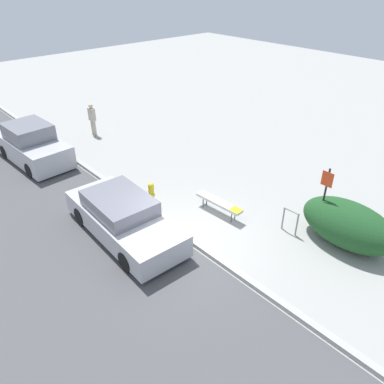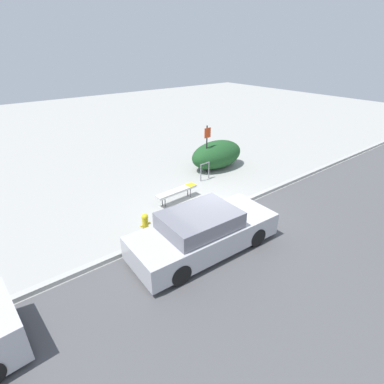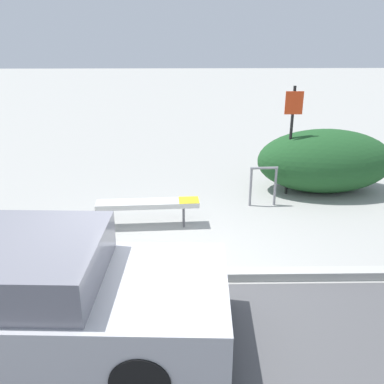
{
  "view_description": "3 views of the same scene",
  "coord_description": "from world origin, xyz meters",
  "px_view_note": "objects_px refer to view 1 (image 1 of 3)",
  "views": [
    {
      "loc": [
        6.85,
        -6.05,
        7.3
      ],
      "look_at": [
        -0.8,
        0.85,
        1.05
      ],
      "focal_mm": 35.0,
      "sensor_mm": 36.0,
      "label": 1
    },
    {
      "loc": [
        -6.48,
        -6.92,
        5.64
      ],
      "look_at": [
        -0.79,
        0.31,
        1.08
      ],
      "focal_mm": 28.0,
      "sensor_mm": 36.0,
      "label": 2
    },
    {
      "loc": [
        0.24,
        -5.31,
        3.49
      ],
      "look_at": [
        0.35,
        0.94,
        0.99
      ],
      "focal_mm": 40.0,
      "sensor_mm": 36.0,
      "label": 3
    }
  ],
  "objects_px": {
    "bench": "(219,203)",
    "sign_post": "(324,196)",
    "bike_rack": "(290,219)",
    "parked_car_far": "(33,146)",
    "fire_hydrant": "(151,192)",
    "pedestrian": "(92,119)",
    "parked_car_near": "(123,218)"
  },
  "relations": [
    {
      "from": "bike_rack",
      "to": "parked_car_near",
      "type": "height_order",
      "value": "parked_car_near"
    },
    {
      "from": "bike_rack",
      "to": "sign_post",
      "type": "distance_m",
      "value": 1.25
    },
    {
      "from": "pedestrian",
      "to": "parked_car_far",
      "type": "height_order",
      "value": "parked_car_far"
    },
    {
      "from": "sign_post",
      "to": "bench",
      "type": "bearing_deg",
      "value": -151.75
    },
    {
      "from": "pedestrian",
      "to": "parked_car_far",
      "type": "bearing_deg",
      "value": 99.48
    },
    {
      "from": "fire_hydrant",
      "to": "pedestrian",
      "type": "distance_m",
      "value": 7.15
    },
    {
      "from": "bike_rack",
      "to": "parked_car_near",
      "type": "bearing_deg",
      "value": -130.99
    },
    {
      "from": "bike_rack",
      "to": "bench",
      "type": "bearing_deg",
      "value": -157.74
    },
    {
      "from": "sign_post",
      "to": "pedestrian",
      "type": "xyz_separation_m",
      "value": [
        -11.96,
        -1.17,
        -0.53
      ]
    },
    {
      "from": "sign_post",
      "to": "parked_car_near",
      "type": "bearing_deg",
      "value": -131.62
    },
    {
      "from": "sign_post",
      "to": "parked_car_far",
      "type": "height_order",
      "value": "sign_post"
    },
    {
      "from": "bench",
      "to": "parked_car_far",
      "type": "height_order",
      "value": "parked_car_far"
    },
    {
      "from": "bench",
      "to": "sign_post",
      "type": "xyz_separation_m",
      "value": [
        2.85,
        1.53,
        0.95
      ]
    },
    {
      "from": "bench",
      "to": "parked_car_far",
      "type": "xyz_separation_m",
      "value": [
        -8.2,
        -3.02,
        0.29
      ]
    },
    {
      "from": "bench",
      "to": "sign_post",
      "type": "distance_m",
      "value": 3.38
    },
    {
      "from": "bike_rack",
      "to": "pedestrian",
      "type": "distance_m",
      "value": 11.35
    },
    {
      "from": "parked_car_far",
      "to": "parked_car_near",
      "type": "bearing_deg",
      "value": -3.12
    },
    {
      "from": "parked_car_near",
      "to": "parked_car_far",
      "type": "distance_m",
      "value": 7.0
    },
    {
      "from": "bike_rack",
      "to": "pedestrian",
      "type": "height_order",
      "value": "pedestrian"
    },
    {
      "from": "bike_rack",
      "to": "fire_hydrant",
      "type": "xyz_separation_m",
      "value": [
        -4.38,
        -2.16,
        -0.09
      ]
    },
    {
      "from": "fire_hydrant",
      "to": "pedestrian",
      "type": "height_order",
      "value": "pedestrian"
    },
    {
      "from": "bike_rack",
      "to": "pedestrian",
      "type": "bearing_deg",
      "value": -177.23
    },
    {
      "from": "sign_post",
      "to": "fire_hydrant",
      "type": "xyz_separation_m",
      "value": [
        -5.01,
        -2.78,
        -0.98
      ]
    },
    {
      "from": "bench",
      "to": "bike_rack",
      "type": "distance_m",
      "value": 2.4
    },
    {
      "from": "bike_rack",
      "to": "pedestrian",
      "type": "relative_size",
      "value": 0.52
    },
    {
      "from": "pedestrian",
      "to": "parked_car_near",
      "type": "distance_m",
      "value": 8.61
    },
    {
      "from": "bike_rack",
      "to": "fire_hydrant",
      "type": "height_order",
      "value": "bike_rack"
    },
    {
      "from": "parked_car_near",
      "to": "parked_car_far",
      "type": "bearing_deg",
      "value": -177.82
    },
    {
      "from": "parked_car_near",
      "to": "parked_car_far",
      "type": "xyz_separation_m",
      "value": [
        -7.0,
        0.01,
        0.1
      ]
    },
    {
      "from": "bike_rack",
      "to": "parked_car_far",
      "type": "relative_size",
      "value": 0.2
    },
    {
      "from": "fire_hydrant",
      "to": "bike_rack",
      "type": "bearing_deg",
      "value": 26.22
    },
    {
      "from": "pedestrian",
      "to": "bike_rack",
      "type": "bearing_deg",
      "value": 177.18
    }
  ]
}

